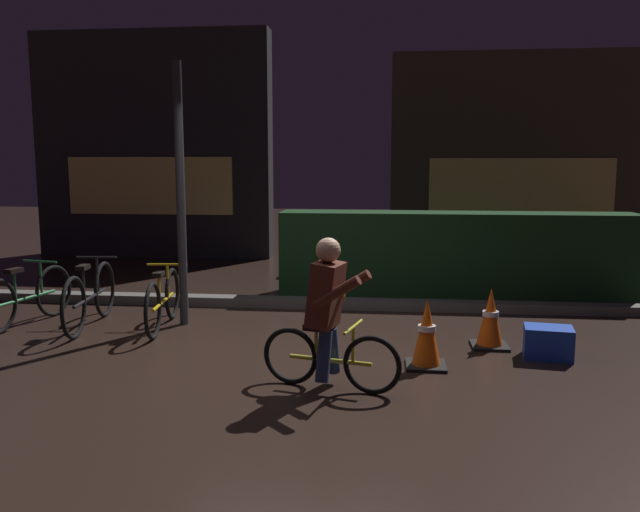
{
  "coord_description": "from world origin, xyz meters",
  "views": [
    {
      "loc": [
        0.89,
        -5.79,
        1.83
      ],
      "look_at": [
        0.2,
        0.6,
        0.9
      ],
      "focal_mm": 36.05,
      "sensor_mm": 36.0,
      "label": 1
    }
  ],
  "objects": [
    {
      "name": "parked_bike_left_mid",
      "position": [
        -2.44,
        0.96,
        0.35
      ],
      "size": [
        0.46,
        1.66,
        0.77
      ],
      "rotation": [
        0.0,
        0.0,
        1.69
      ],
      "color": "black",
      "rests_on": "ground"
    },
    {
      "name": "parked_bike_center_left",
      "position": [
        -1.6,
        0.98,
        0.32
      ],
      "size": [
        0.46,
        1.5,
        0.7
      ],
      "rotation": [
        0.0,
        0.0,
        1.68
      ],
      "color": "black",
      "rests_on": "ground"
    },
    {
      "name": "storefront_right",
      "position": [
        3.39,
        7.2,
        1.96
      ],
      "size": [
        4.97,
        0.54,
        3.94
      ],
      "color": "#42382D",
      "rests_on": "ground"
    },
    {
      "name": "blue_crate",
      "position": [
        2.4,
        0.3,
        0.15
      ],
      "size": [
        0.48,
        0.38,
        0.3
      ],
      "primitive_type": "cube",
      "rotation": [
        0.0,
        0.0,
        -0.15
      ],
      "color": "#193DB7",
      "rests_on": "ground"
    },
    {
      "name": "storefront_left",
      "position": [
        -3.71,
        6.5,
        2.16
      ],
      "size": [
        4.64,
        0.54,
        4.34
      ],
      "color": "#262328",
      "rests_on": "ground"
    },
    {
      "name": "ground_plane",
      "position": [
        0.0,
        0.0,
        0.0
      ],
      "size": [
        40.0,
        40.0,
        0.0
      ],
      "primitive_type": "plane",
      "color": "black"
    },
    {
      "name": "cyclist",
      "position": [
        0.41,
        -0.73,
        0.63
      ],
      "size": [
        1.16,
        0.61,
        1.25
      ],
      "rotation": [
        0.0,
        0.0,
        -0.25
      ],
      "color": "black",
      "rests_on": "ground"
    },
    {
      "name": "traffic_cone_far",
      "position": [
        1.91,
        0.61,
        0.29
      ],
      "size": [
        0.36,
        0.36,
        0.6
      ],
      "color": "black",
      "rests_on": "ground"
    },
    {
      "name": "traffic_cone_near",
      "position": [
        1.24,
        -0.1,
        0.31
      ],
      "size": [
        0.36,
        0.36,
        0.64
      ],
      "color": "black",
      "rests_on": "ground"
    },
    {
      "name": "hedge_row",
      "position": [
        1.8,
        3.1,
        0.58
      ],
      "size": [
        4.8,
        0.7,
        1.17
      ],
      "primitive_type": "cube",
      "color": "#19381C",
      "rests_on": "ground"
    },
    {
      "name": "parked_bike_leftmost",
      "position": [
        -3.2,
        0.95,
        0.32
      ],
      "size": [
        0.46,
        1.52,
        0.71
      ],
      "rotation": [
        0.0,
        0.0,
        1.39
      ],
      "color": "black",
      "rests_on": "ground"
    },
    {
      "name": "sidewalk_curb",
      "position": [
        0.0,
        2.2,
        0.06
      ],
      "size": [
        12.0,
        0.24,
        0.12
      ],
      "primitive_type": "cube",
      "color": "#56544F",
      "rests_on": "ground"
    },
    {
      "name": "street_post",
      "position": [
        -1.43,
        1.2,
        1.47
      ],
      "size": [
        0.1,
        0.1,
        2.94
      ],
      "primitive_type": "cylinder",
      "color": "#2D2D33",
      "rests_on": "ground"
    }
  ]
}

